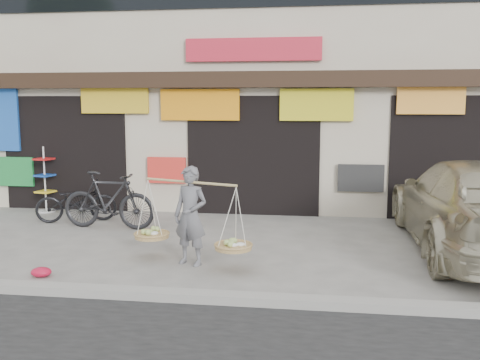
# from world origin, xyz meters

# --- Properties ---
(ground) EXTENTS (70.00, 70.00, 0.00)m
(ground) POSITION_xyz_m (0.00, 0.00, 0.00)
(ground) COLOR gray
(ground) RESTS_ON ground
(kerb) EXTENTS (70.00, 0.25, 0.12)m
(kerb) POSITION_xyz_m (0.00, -2.00, 0.06)
(kerb) COLOR gray
(kerb) RESTS_ON ground
(shophouse_block) EXTENTS (14.00, 6.32, 7.00)m
(shophouse_block) POSITION_xyz_m (-0.00, 6.42, 3.45)
(shophouse_block) COLOR beige
(shophouse_block) RESTS_ON ground
(street_vendor) EXTENTS (2.00, 1.07, 1.57)m
(street_vendor) POSITION_xyz_m (-0.53, -0.46, 0.72)
(street_vendor) COLOR slate
(street_vendor) RESTS_ON ground
(bike_0) EXTENTS (1.78, 1.19, 0.88)m
(bike_0) POSITION_xyz_m (-3.67, 2.22, 0.44)
(bike_0) COLOR black
(bike_0) RESTS_ON ground
(bike_1) EXTENTS (1.99, 0.68, 1.18)m
(bike_1) POSITION_xyz_m (-2.74, 1.70, 0.59)
(bike_1) COLOR black
(bike_1) RESTS_ON ground
(suv) EXTENTS (2.26, 5.54, 1.61)m
(suv) POSITION_xyz_m (4.15, 0.95, 0.80)
(suv) COLOR #BFB799
(suv) RESTS_ON ground
(display_rack) EXTENTS (0.44, 0.44, 1.54)m
(display_rack) POSITION_xyz_m (-4.85, 3.11, 0.62)
(display_rack) COLOR silver
(display_rack) RESTS_ON ground
(red_bag) EXTENTS (0.31, 0.25, 0.14)m
(red_bag) POSITION_xyz_m (-2.58, -1.36, 0.07)
(red_bag) COLOR #BB1130
(red_bag) RESTS_ON ground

